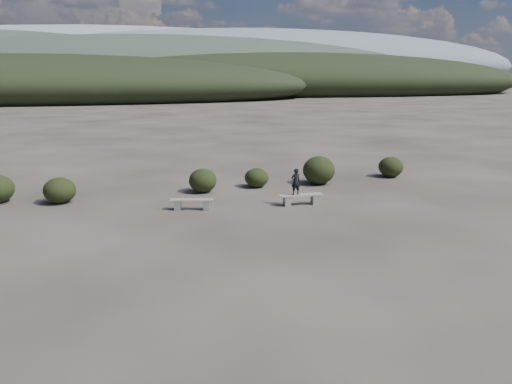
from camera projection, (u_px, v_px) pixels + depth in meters
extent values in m
plane|color=#2C2722|center=(256.00, 261.00, 13.67)|extent=(1200.00, 1200.00, 0.00)
cube|color=gray|center=(178.00, 205.00, 18.79)|extent=(0.29, 0.36, 0.36)
cube|color=gray|center=(206.00, 205.00, 18.80)|extent=(0.29, 0.36, 0.36)
cube|color=gray|center=(192.00, 200.00, 18.75)|extent=(1.67, 0.66, 0.05)
cube|color=gray|center=(287.00, 201.00, 19.35)|extent=(0.24, 0.34, 0.38)
cube|color=gray|center=(315.00, 199.00, 19.60)|extent=(0.24, 0.34, 0.38)
cube|color=gray|center=(301.00, 195.00, 19.43)|extent=(1.72, 0.39, 0.05)
imported|color=black|center=(296.00, 182.00, 19.25)|extent=(0.42, 0.32, 1.03)
ellipsoid|color=black|center=(60.00, 190.00, 19.72)|extent=(1.25, 1.25, 1.02)
ellipsoid|color=black|center=(203.00, 181.00, 21.52)|extent=(1.20, 1.20, 1.03)
ellipsoid|color=black|center=(257.00, 178.00, 22.50)|extent=(1.09, 1.09, 0.87)
ellipsoid|color=black|center=(319.00, 170.00, 23.11)|extent=(1.49, 1.49, 1.30)
ellipsoid|color=black|center=(391.00, 167.00, 24.73)|extent=(1.21, 1.21, 1.00)
ellipsoid|color=black|center=(27.00, 86.00, 93.68)|extent=(110.00, 40.00, 12.00)
ellipsoid|color=black|center=(302.00, 81.00, 124.70)|extent=(120.00, 44.00, 14.00)
ellipsoid|color=#323D32|center=(156.00, 73.00, 164.72)|extent=(190.00, 64.00, 24.00)
ellipsoid|color=slate|center=(266.00, 66.00, 311.04)|extent=(340.00, 110.00, 44.00)
ellipsoid|color=#8C929E|center=(111.00, 64.00, 385.47)|extent=(460.00, 140.00, 56.00)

